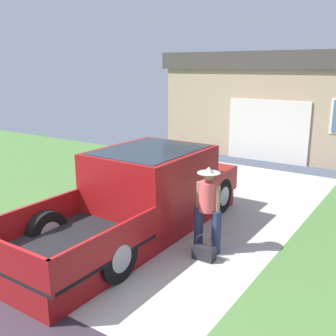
{
  "coord_description": "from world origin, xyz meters",
  "views": [
    {
      "loc": [
        4.52,
        -3.06,
        3.25
      ],
      "look_at": [
        0.41,
        3.1,
        1.32
      ],
      "focal_mm": 41.86,
      "sensor_mm": 36.0,
      "label": 1
    }
  ],
  "objects_px": {
    "person_with_hat": "(208,206)",
    "house_with_garage": "(311,103)",
    "pickup_truck": "(147,194)",
    "handbag": "(204,252)"
  },
  "relations": [
    {
      "from": "pickup_truck",
      "to": "person_with_hat",
      "type": "height_order",
      "value": "pickup_truck"
    },
    {
      "from": "pickup_truck",
      "to": "handbag",
      "type": "height_order",
      "value": "pickup_truck"
    },
    {
      "from": "handbag",
      "to": "pickup_truck",
      "type": "bearing_deg",
      "value": 161.66
    },
    {
      "from": "handbag",
      "to": "person_with_hat",
      "type": "bearing_deg",
      "value": 110.65
    },
    {
      "from": "house_with_garage",
      "to": "handbag",
      "type": "bearing_deg",
      "value": -84.85
    },
    {
      "from": "person_with_hat",
      "to": "house_with_garage",
      "type": "height_order",
      "value": "house_with_garage"
    },
    {
      "from": "handbag",
      "to": "house_with_garage",
      "type": "bearing_deg",
      "value": 95.15
    },
    {
      "from": "person_with_hat",
      "to": "house_with_garage",
      "type": "xyz_separation_m",
      "value": [
        -0.79,
        9.82,
        1.05
      ]
    },
    {
      "from": "person_with_hat",
      "to": "handbag",
      "type": "xyz_separation_m",
      "value": [
        0.13,
        -0.35,
        -0.71
      ]
    },
    {
      "from": "handbag",
      "to": "house_with_garage",
      "type": "relative_size",
      "value": 0.04
    }
  ]
}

